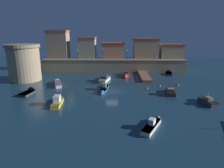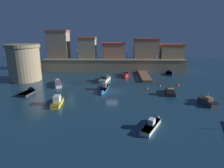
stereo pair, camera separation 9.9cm
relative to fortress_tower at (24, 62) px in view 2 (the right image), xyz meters
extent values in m
plane|color=#19384C|center=(22.91, -9.54, -4.72)|extent=(118.95, 118.95, 0.00)
cube|color=#9E8966|center=(22.91, 11.68, -2.87)|extent=(45.02, 2.79, 3.69)
cube|color=#817053|center=(22.91, 11.68, -0.91)|extent=(45.02, 3.09, 0.24)
cube|color=#9F866C|center=(4.52, 15.54, 3.22)|extent=(6.53, 4.91, 8.49)
cube|color=#9E4B31|center=(4.52, 15.54, 7.81)|extent=(6.79, 5.11, 0.70)
cube|color=tan|center=(14.13, 15.35, 2.11)|extent=(5.45, 4.53, 6.27)
cube|color=#B14D2B|center=(14.13, 15.35, 5.60)|extent=(5.67, 4.71, 0.70)
cube|color=tan|center=(22.63, 15.95, 1.25)|extent=(7.23, 5.74, 4.55)
cube|color=#AA3E2D|center=(22.63, 15.95, 3.87)|extent=(7.52, 5.97, 0.70)
cube|color=tan|center=(33.26, 15.40, 1.95)|extent=(7.60, 4.64, 5.95)
cube|color=#99422A|center=(33.26, 15.40, 5.27)|extent=(7.90, 4.83, 0.70)
cube|color=tan|center=(41.64, 15.23, 1.06)|extent=(7.01, 4.31, 4.17)
cube|color=#A5462C|center=(41.64, 15.23, 3.49)|extent=(7.29, 4.48, 0.70)
cylinder|color=#9E8966|center=(0.00, 0.00, -0.46)|extent=(7.87, 7.87, 8.52)
cylinder|color=#867556|center=(0.00, 0.00, 4.20)|extent=(8.50, 8.50, 0.80)
cube|color=brown|center=(31.64, 4.10, -4.39)|extent=(2.54, 12.37, 0.66)
cylinder|color=brown|center=(32.78, 8.74, -4.37)|extent=(0.20, 0.20, 0.70)
cylinder|color=brown|center=(32.78, 5.65, -4.37)|extent=(0.20, 0.20, 0.70)
cylinder|color=brown|center=(32.78, 2.55, -4.37)|extent=(0.20, 0.20, 0.70)
cylinder|color=brown|center=(32.78, -0.54, -4.37)|extent=(0.20, 0.20, 0.70)
cylinder|color=black|center=(11.57, 11.68, 0.52)|extent=(0.12, 0.12, 2.62)
sphere|color=#F9D172|center=(11.57, 11.68, 1.99)|extent=(0.32, 0.32, 0.32)
cylinder|color=black|center=(19.55, 11.68, 0.83)|extent=(0.12, 0.12, 3.23)
sphere|color=#F9D172|center=(19.55, 11.68, 2.59)|extent=(0.32, 0.32, 0.32)
cylinder|color=black|center=(27.13, 11.68, 0.59)|extent=(0.12, 0.12, 2.75)
sphere|color=#F9D172|center=(27.13, 11.68, 2.11)|extent=(0.32, 0.32, 0.32)
cylinder|color=black|center=(35.53, 11.68, 0.53)|extent=(0.12, 0.12, 2.64)
sphere|color=#F9D172|center=(35.53, 11.68, 2.00)|extent=(0.32, 0.32, 0.32)
cube|color=white|center=(20.82, -0.56, -4.33)|extent=(2.81, 5.76, 0.77)
cone|color=white|center=(21.49, 2.78, -4.33)|extent=(1.91, 1.70, 1.67)
cube|color=gray|center=(20.82, -0.56, -3.99)|extent=(2.86, 5.87, 0.08)
cube|color=#333842|center=(20.78, -0.72, -3.59)|extent=(1.77, 1.94, 0.73)
cube|color=#99B7C6|center=(20.95, 0.11, -3.55)|extent=(1.31, 0.32, 0.44)
cube|color=white|center=(10.02, -5.04, -4.31)|extent=(3.09, 5.51, 0.82)
cone|color=white|center=(8.88, -1.90, -4.31)|extent=(1.66, 1.75, 1.26)
cube|color=slate|center=(10.02, -5.04, -3.94)|extent=(3.16, 5.62, 0.08)
cube|color=silver|center=(28.53, -25.66, -4.43)|extent=(3.36, 4.79, 0.59)
cone|color=silver|center=(29.96, -23.01, -4.43)|extent=(1.67, 1.73, 1.17)
cube|color=#6E7D54|center=(28.53, -25.66, -4.17)|extent=(3.43, 4.88, 0.08)
cube|color=silver|center=(28.61, -25.49, -3.75)|extent=(1.14, 1.29, 0.76)
cube|color=#99B7C6|center=(28.87, -25.02, -3.72)|extent=(0.60, 0.36, 0.46)
cube|color=#333338|center=(39.98, -16.49, -4.32)|extent=(2.25, 4.03, 0.79)
cone|color=#333338|center=(39.51, -14.15, -4.32)|extent=(1.63, 1.33, 1.45)
cube|color=black|center=(39.98, -16.49, -3.97)|extent=(2.29, 4.11, 0.08)
cube|color=olive|center=(40.00, -16.58, -3.65)|extent=(1.19, 1.42, 0.55)
cylinder|color=#B2B2B7|center=(39.94, -16.28, -3.30)|extent=(0.08, 0.08, 1.25)
cube|color=#333338|center=(5.74, -12.10, -4.49)|extent=(2.39, 3.73, 0.47)
cone|color=#333338|center=(6.07, -9.95, -4.49)|extent=(1.92, 1.24, 1.79)
cube|color=black|center=(5.74, -12.10, -4.29)|extent=(2.44, 3.80, 0.08)
cube|color=gold|center=(13.65, -17.53, -4.41)|extent=(1.76, 4.51, 0.61)
cone|color=gold|center=(13.42, -14.76, -4.41)|extent=(1.43, 1.34, 1.33)
cube|color=#6E6618|center=(13.65, -17.53, -4.15)|extent=(1.80, 4.60, 0.08)
cube|color=silver|center=(13.65, -17.49, -3.57)|extent=(1.18, 1.76, 1.08)
cylinder|color=#B2B2B7|center=(13.63, -17.32, -3.47)|extent=(0.08, 0.08, 1.27)
cube|color=#195689|center=(21.24, -8.21, -4.48)|extent=(1.74, 5.96, 0.48)
cone|color=#195689|center=(20.91, -11.78, -4.48)|extent=(1.28, 1.50, 1.15)
cube|color=#092550|center=(21.24, -8.21, -4.28)|extent=(1.78, 6.07, 0.08)
cube|color=olive|center=(21.24, -8.18, -3.75)|extent=(0.90, 1.36, 0.98)
cube|color=#99B7C6|center=(21.18, -8.83, -3.70)|extent=(0.71, 0.12, 0.59)
cube|color=red|center=(26.57, 6.21, -4.39)|extent=(2.29, 5.65, 0.67)
cone|color=red|center=(26.24, 2.82, -4.39)|extent=(1.81, 1.56, 1.68)
cube|color=#680A09|center=(26.57, 6.21, -4.09)|extent=(2.34, 5.76, 0.08)
cube|color=navy|center=(26.62, 6.77, -3.80)|extent=(1.45, 1.41, 0.51)
cube|color=#333338|center=(34.85, -10.98, -4.38)|extent=(1.94, 3.93, 0.68)
cone|color=#333338|center=(35.08, -8.62, -4.38)|extent=(1.59, 1.20, 1.50)
cube|color=black|center=(34.85, -10.98, -4.08)|extent=(1.98, 4.01, 0.08)
cube|color=olive|center=(34.81, -11.37, -3.70)|extent=(1.43, 1.38, 0.67)
cube|color=navy|center=(39.36, 7.80, -4.45)|extent=(2.56, 3.68, 0.53)
cone|color=navy|center=(39.85, 9.84, -4.45)|extent=(1.91, 1.32, 1.74)
cube|color=#0E173D|center=(39.36, 7.80, -4.23)|extent=(2.61, 3.76, 0.08)
sphere|color=#EA4C19|center=(30.73, -7.07, -4.72)|extent=(0.52, 0.52, 0.52)
sphere|color=#EA4C19|center=(38.45, -4.11, -4.72)|extent=(0.69, 0.69, 0.69)
sphere|color=#EA4C19|center=(34.02, -4.89, -4.72)|extent=(0.54, 0.54, 0.54)
camera|label=1|loc=(24.01, -48.62, 7.56)|focal=30.84mm
camera|label=2|loc=(24.10, -48.62, 7.56)|focal=30.84mm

